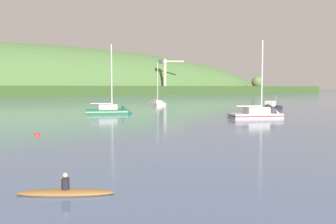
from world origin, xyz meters
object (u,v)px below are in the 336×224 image
(canoe_with_paddler, at_px, (66,192))
(sailboat_far_left, at_px, (112,112))
(dockside_crane, at_px, (165,77))
(mooring_buoy_midchannel, at_px, (37,135))
(sailboat_midwater_white, at_px, (262,116))
(sailboat_near_mooring, at_px, (158,104))
(fishing_boat_moored, at_px, (271,108))

(canoe_with_paddler, bearing_deg, sailboat_far_left, -85.38)
(sailboat_far_left, bearing_deg, dockside_crane, 74.74)
(mooring_buoy_midchannel, bearing_deg, sailboat_midwater_white, 4.38)
(sailboat_midwater_white, distance_m, sailboat_far_left, 23.97)
(sailboat_midwater_white, bearing_deg, sailboat_near_mooring, 100.44)
(sailboat_near_mooring, distance_m, sailboat_midwater_white, 41.50)
(dockside_crane, xyz_separation_m, sailboat_midwater_white, (-65.11, -141.70, -9.77))
(sailboat_near_mooring, distance_m, canoe_with_paddler, 73.98)
(sailboat_near_mooring, distance_m, mooring_buoy_midchannel, 56.68)
(fishing_boat_moored, bearing_deg, sailboat_near_mooring, -92.76)
(sailboat_near_mooring, bearing_deg, canoe_with_paddler, -25.53)
(dockside_crane, relative_size, mooring_buoy_midchannel, 34.73)
(sailboat_midwater_white, height_order, canoe_with_paddler, sailboat_midwater_white)
(fishing_boat_moored, bearing_deg, sailboat_far_left, -31.98)
(dockside_crane, xyz_separation_m, mooring_buoy_midchannel, (-95.96, -144.07, -10.06))
(sailboat_far_left, distance_m, fishing_boat_moored, 31.23)
(dockside_crane, relative_size, sailboat_near_mooring, 1.80)
(sailboat_near_mooring, bearing_deg, sailboat_midwater_white, -1.65)
(canoe_with_paddler, bearing_deg, sailboat_midwater_white, -118.15)
(sailboat_midwater_white, relative_size, canoe_with_paddler, 3.11)
(sailboat_midwater_white, relative_size, mooring_buoy_midchannel, 20.61)
(fishing_boat_moored, relative_size, mooring_buoy_midchannel, 10.31)
(sailboat_far_left, height_order, canoe_with_paddler, sailboat_far_left)
(fishing_boat_moored, height_order, mooring_buoy_midchannel, fishing_boat_moored)
(sailboat_midwater_white, bearing_deg, fishing_boat_moored, 58.10)
(mooring_buoy_midchannel, bearing_deg, fishing_boat_moored, 18.27)
(fishing_boat_moored, bearing_deg, canoe_with_paddler, 13.80)
(sailboat_midwater_white, height_order, sailboat_far_left, sailboat_far_left)
(sailboat_midwater_white, xyz_separation_m, canoe_with_paddler, (-33.14, -21.95, -0.19))
(dockside_crane, relative_size, fishing_boat_moored, 3.37)
(sailboat_far_left, xyz_separation_m, fishing_boat_moored, (30.75, -5.46, 0.05))
(dockside_crane, height_order, canoe_with_paddler, dockside_crane)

